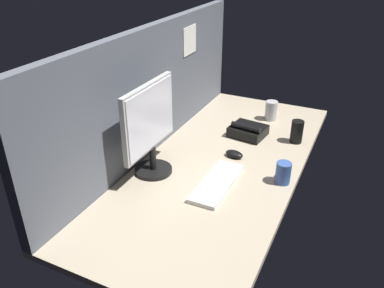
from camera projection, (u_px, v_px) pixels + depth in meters
The scene contains 9 objects.
ground_plane at pixel (218, 163), 196.98cm from camera, with size 180.00×80.00×3.00cm, color tan.
cubicle_wall_back at pixel (152, 90), 195.50cm from camera, with size 180.00×5.50×63.94cm.
monitor at pixel (150, 126), 176.19cm from camera, with size 39.95×18.00×44.26cm.
keyboard at pixel (217, 183), 176.80cm from camera, with size 37.00×13.00×2.00cm, color silver.
mouse at pixel (234, 154), 199.02cm from camera, with size 5.60×9.60×3.40cm, color black.
mug_steel at pixel (271, 111), 238.10cm from camera, with size 7.35×7.35×11.91cm.
mug_ceramic_blue at pixel (283, 173), 176.87cm from camera, with size 10.49×6.92×10.35cm.
mug_black_travel at pixel (297, 132), 211.41cm from camera, with size 6.66×6.66×12.71cm.
desk_phone at pixel (248, 131), 219.67cm from camera, with size 19.21×20.95×8.80cm.
Camera 1 is at (-158.13, -60.99, 100.24)cm, focal length 36.23 mm.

